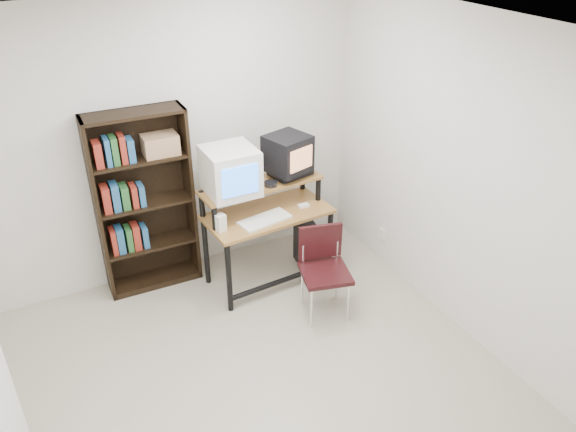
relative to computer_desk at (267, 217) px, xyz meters
name	(u,v)px	position (x,y,z in m)	size (l,w,h in m)	color
floor	(247,408)	(-0.83, -1.39, -0.69)	(4.00, 4.00, 0.01)	#AFA791
ceiling	(229,45)	(-0.83, -1.39, 1.92)	(4.00, 4.00, 0.01)	white
back_wall	(152,148)	(-0.83, 0.61, 0.62)	(4.00, 0.01, 2.60)	silver
right_wall	(483,192)	(1.17, -1.39, 0.62)	(0.01, 4.00, 2.60)	silver
computer_desk	(267,217)	(0.00, 0.00, 0.00)	(1.18, 0.65, 0.98)	olive
crt_monitor	(230,171)	(-0.30, 0.08, 0.49)	(0.44, 0.45, 0.41)	silver
vcr	(290,172)	(0.32, 0.14, 0.33)	(0.36, 0.26, 0.08)	black
crt_tv	(288,153)	(0.27, 0.11, 0.54)	(0.44, 0.43, 0.34)	black
cd_spindle	(271,185)	(0.05, 0.01, 0.31)	(0.12, 0.12, 0.05)	#26262B
keyboard	(265,221)	(-0.09, -0.14, 0.06)	(0.47, 0.21, 0.04)	silver
mousepad	(303,208)	(0.34, -0.07, 0.04)	(0.22, 0.18, 0.01)	black
mouse	(304,206)	(0.35, -0.07, 0.06)	(0.10, 0.06, 0.03)	white
desk_speaker	(221,223)	(-0.49, -0.12, 0.12)	(0.08, 0.07, 0.17)	silver
pc_tower	(310,249)	(0.45, -0.03, -0.47)	(0.20, 0.45, 0.42)	black
school_chair	(323,263)	(0.23, -0.66, -0.19)	(0.49, 0.49, 0.81)	black
bookshelf	(144,200)	(-1.00, 0.46, 0.20)	(0.86, 0.30, 1.71)	black
wall_outlet	(382,234)	(1.16, -0.24, -0.38)	(0.02, 0.08, 0.12)	beige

